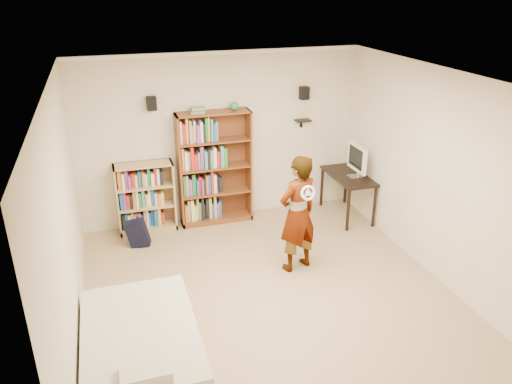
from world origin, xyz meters
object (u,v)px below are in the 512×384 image
(person, at_px, (298,214))
(daybed, at_px, (141,342))
(tall_bookshelf, at_px, (215,169))
(low_bookshelf, at_px, (146,198))
(computer_desk, at_px, (347,195))

(person, bearing_deg, daybed, 11.32)
(tall_bookshelf, bearing_deg, person, -67.63)
(low_bookshelf, relative_size, daybed, 0.62)
(low_bookshelf, bearing_deg, daybed, -97.26)
(tall_bookshelf, bearing_deg, low_bookshelf, 179.91)
(person, bearing_deg, low_bookshelf, -62.17)
(computer_desk, bearing_deg, low_bookshelf, 171.78)
(low_bookshelf, bearing_deg, computer_desk, -8.22)
(computer_desk, height_order, daybed, computer_desk)
(low_bookshelf, bearing_deg, person, -43.72)
(tall_bookshelf, relative_size, computer_desk, 1.70)
(tall_bookshelf, bearing_deg, computer_desk, -12.36)
(daybed, bearing_deg, computer_desk, 35.15)
(daybed, bearing_deg, low_bookshelf, 82.74)
(tall_bookshelf, height_order, person, tall_bookshelf)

